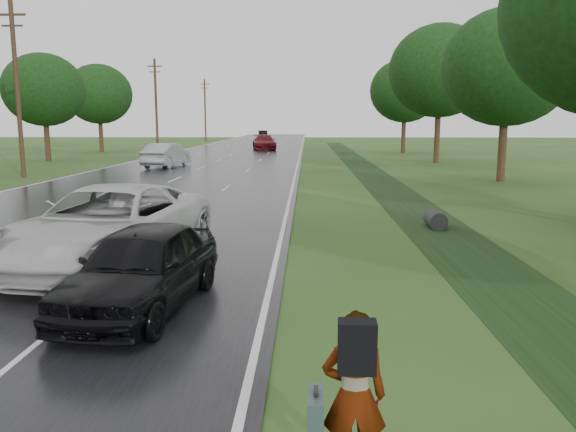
# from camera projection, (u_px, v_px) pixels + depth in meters

# --- Properties ---
(road) EXTENTS (14.00, 180.00, 0.04)m
(road) POSITION_uv_depth(u_px,v_px,m) (227.00, 157.00, 52.42)
(road) COLOR black
(road) RESTS_ON ground
(edge_stripe_east) EXTENTS (0.12, 180.00, 0.01)m
(edge_stripe_east) POSITION_uv_depth(u_px,v_px,m) (299.00, 156.00, 52.19)
(edge_stripe_east) COLOR silver
(edge_stripe_east) RESTS_ON road
(edge_stripe_west) EXTENTS (0.12, 180.00, 0.01)m
(edge_stripe_west) POSITION_uv_depth(u_px,v_px,m) (156.00, 156.00, 52.64)
(edge_stripe_west) COLOR silver
(edge_stripe_west) RESTS_ON road
(center_line) EXTENTS (0.12, 180.00, 0.01)m
(center_line) POSITION_uv_depth(u_px,v_px,m) (227.00, 156.00, 52.42)
(center_line) COLOR silver
(center_line) RESTS_ON road
(drainage_ditch) EXTENTS (2.20, 120.00, 0.56)m
(drainage_ditch) POSITION_uv_depth(u_px,v_px,m) (393.00, 192.00, 26.12)
(drainage_ditch) COLOR black
(drainage_ditch) RESTS_ON ground
(utility_pole_mid) EXTENTS (1.60, 0.26, 10.00)m
(utility_pole_mid) POSITION_uv_depth(u_px,v_px,m) (17.00, 87.00, 32.16)
(utility_pole_mid) COLOR #3E2619
(utility_pole_mid) RESTS_ON ground
(utility_pole_far) EXTENTS (1.60, 0.26, 10.00)m
(utility_pole_far) POSITION_uv_depth(u_px,v_px,m) (156.00, 104.00, 61.72)
(utility_pole_far) COLOR #3E2619
(utility_pole_far) RESTS_ON ground
(utility_pole_distant) EXTENTS (1.60, 0.26, 10.00)m
(utility_pole_distant) POSITION_uv_depth(u_px,v_px,m) (205.00, 109.00, 91.28)
(utility_pole_distant) COLOR #3E2619
(utility_pole_distant) RESTS_ON ground
(tree_east_c) EXTENTS (7.00, 7.00, 9.29)m
(tree_east_c) POSITION_uv_depth(u_px,v_px,m) (507.00, 67.00, 30.09)
(tree_east_c) COLOR #3E2619
(tree_east_c) RESTS_ON ground
(tree_east_d) EXTENTS (8.00, 8.00, 10.76)m
(tree_east_d) POSITION_uv_depth(u_px,v_px,m) (440.00, 71.00, 43.73)
(tree_east_d) COLOR #3E2619
(tree_east_d) RESTS_ON ground
(tree_east_f) EXTENTS (7.20, 7.20, 9.62)m
(tree_east_f) POSITION_uv_depth(u_px,v_px,m) (405.00, 91.00, 57.67)
(tree_east_f) COLOR #3E2619
(tree_east_f) RESTS_ON ground
(tree_west_d) EXTENTS (6.60, 6.60, 8.80)m
(tree_west_d) POSITION_uv_depth(u_px,v_px,m) (44.00, 90.00, 46.02)
(tree_west_d) COLOR #3E2619
(tree_west_d) RESTS_ON ground
(tree_west_f) EXTENTS (7.00, 7.00, 9.29)m
(tree_west_f) POSITION_uv_depth(u_px,v_px,m) (99.00, 94.00, 59.78)
(tree_west_f) COLOR #3E2619
(tree_west_f) RESTS_ON ground
(pedestrian) EXTENTS (0.73, 0.67, 1.63)m
(pedestrian) POSITION_uv_depth(u_px,v_px,m) (352.00, 394.00, 5.09)
(pedestrian) COLOR #A5998C
(pedestrian) RESTS_ON ground
(white_pickup) EXTENTS (3.86, 6.82, 1.80)m
(white_pickup) POSITION_uv_depth(u_px,v_px,m) (110.00, 226.00, 12.75)
(white_pickup) COLOR silver
(white_pickup) RESTS_ON road
(dark_sedan) EXTENTS (2.29, 4.54, 1.48)m
(dark_sedan) POSITION_uv_depth(u_px,v_px,m) (142.00, 267.00, 9.77)
(dark_sedan) COLOR black
(dark_sedan) RESTS_ON road
(silver_sedan) EXTENTS (2.58, 5.37, 1.70)m
(silver_sedan) POSITION_uv_depth(u_px,v_px,m) (167.00, 155.00, 40.27)
(silver_sedan) COLOR #989CA0
(silver_sedan) RESTS_ON road
(far_car_red) EXTENTS (3.34, 6.23, 1.72)m
(far_car_red) POSITION_uv_depth(u_px,v_px,m) (264.00, 142.00, 64.40)
(far_car_red) COLOR maroon
(far_car_red) RESTS_ON road
(far_car_dark) EXTENTS (2.26, 4.82, 1.53)m
(far_car_dark) POSITION_uv_depth(u_px,v_px,m) (263.00, 134.00, 107.06)
(far_car_dark) COLOR black
(far_car_dark) RESTS_ON road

